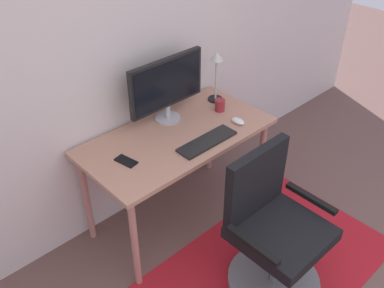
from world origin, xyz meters
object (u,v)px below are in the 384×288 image
Objects in this scene: keyboard at (207,142)px; computer_mouse at (238,121)px; desk_lamp at (217,68)px; monitor at (167,85)px; desk at (178,144)px; cell_phone at (126,161)px; office_chair at (273,238)px; coffee_cup at (220,105)px.

computer_mouse reaches higher than keyboard.
monitor is at bearing 175.04° from desk_lamp.
desk is 3.39× the size of desk_lamp.
computer_mouse is 0.74× the size of cell_phone.
keyboard is at bearing -32.04° from cell_phone.
computer_mouse is at bearing -109.43° from desk_lamp.
computer_mouse is at bearing 3.74° from keyboard.
desk_lamp is at bearing 63.95° from office_chair.
keyboard is at bearing -147.28° from coffee_cup.
cell_phone is at bearing -178.40° from desk.
computer_mouse is at bearing 60.68° from office_chair.
coffee_cup is (0.43, 0.02, 0.12)m from desk.
monitor is 1.39× the size of keyboard.
monitor is (0.08, 0.19, 0.35)m from desk.
desk_lamp is at bearing -1.24° from cell_phone.
monitor is at bearing 10.63° from cell_phone.
cell_phone is 0.15× the size of office_chair.
office_chair is (-0.48, -0.97, -0.63)m from desk_lamp.
cell_phone is 0.37× the size of desk_lamp.
desk is 0.40m from monitor.
computer_mouse is at bearing -22.89° from cell_phone.
monitor is 1.19m from office_chair.
keyboard is 0.62m from desk_lamp.
coffee_cup is 0.85m from cell_phone.
monitor is 0.47m from keyboard.
monitor is 5.73× the size of computer_mouse.
computer_mouse is at bearing -49.73° from monitor.
cell_phone is (-0.42, -0.01, 0.09)m from desk.
desk_lamp is at bearing 16.52° from desk.
coffee_cup is 0.09× the size of office_chair.
monitor is 0.44m from coffee_cup.
desk is at bearing -113.36° from monitor.
desk_lamp is (0.09, 0.13, 0.22)m from coffee_cup.
coffee_cup is at bearing -25.72° from monitor.
keyboard is at bearing -176.26° from computer_mouse.
office_chair is (-0.04, -0.61, -0.38)m from keyboard.
coffee_cup reaches higher than keyboard.
keyboard is 0.54m from cell_phone.
cell_phone is at bearing 168.30° from computer_mouse.
office_chair is at bearing -71.27° from cell_phone.
monitor is 0.63× the size of office_chair.
office_chair is at bearing -93.58° from keyboard.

